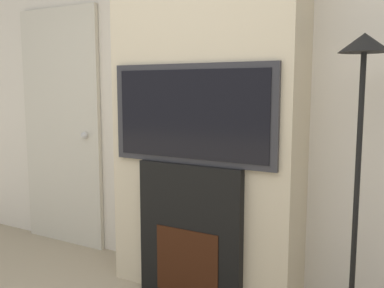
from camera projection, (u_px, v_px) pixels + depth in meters
name	position (u px, v px, depth m)	size (l,w,h in m)	color
wall_back	(221.00, 95.00, 3.06)	(6.00, 0.06, 2.70)	silver
chimney_breast	(206.00, 96.00, 2.86)	(1.29, 0.40, 2.70)	beige
fireplace	(192.00, 233.00, 2.81)	(0.73, 0.15, 0.92)	black
television	(192.00, 114.00, 2.70)	(1.15, 0.07, 0.63)	#2D2D33
floor_lamp	(359.00, 140.00, 2.28)	(0.34, 0.34, 1.69)	black
entry_door	(62.00, 128.00, 3.80)	(0.89, 0.09, 2.08)	beige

